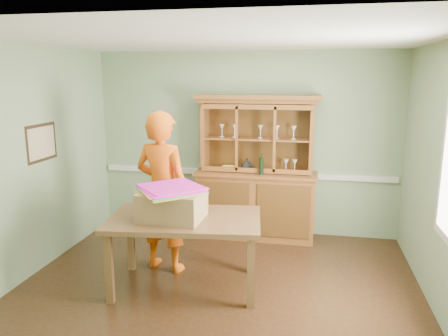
% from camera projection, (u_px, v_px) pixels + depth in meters
% --- Properties ---
extents(floor, '(4.50, 4.50, 0.00)m').
position_uv_depth(floor, '(217.00, 289.00, 4.89)').
color(floor, '#412515').
rests_on(floor, ground).
extents(ceiling, '(4.50, 4.50, 0.00)m').
position_uv_depth(ceiling, '(216.00, 39.00, 4.32)').
color(ceiling, white).
rests_on(ceiling, wall_back).
extents(wall_back, '(4.50, 0.00, 4.50)m').
position_uv_depth(wall_back, '(245.00, 144.00, 6.52)').
color(wall_back, gray).
rests_on(wall_back, floor).
extents(wall_left, '(0.00, 4.00, 4.00)m').
position_uv_depth(wall_left, '(26.00, 164.00, 5.04)').
color(wall_left, gray).
rests_on(wall_left, floor).
extents(wall_right, '(0.00, 4.00, 4.00)m').
position_uv_depth(wall_right, '(446.00, 182.00, 4.17)').
color(wall_right, gray).
rests_on(wall_right, floor).
extents(wall_front, '(4.50, 0.00, 4.50)m').
position_uv_depth(wall_front, '(147.00, 241.00, 2.69)').
color(wall_front, gray).
rests_on(wall_front, floor).
extents(chair_rail, '(4.41, 0.05, 0.08)m').
position_uv_depth(chair_rail, '(245.00, 173.00, 6.59)').
color(chair_rail, silver).
rests_on(chair_rail, wall_back).
extents(framed_map, '(0.03, 0.60, 0.46)m').
position_uv_depth(framed_map, '(42.00, 143.00, 5.28)').
color(framed_map, black).
rests_on(framed_map, wall_left).
extents(china_hutch, '(1.77, 0.58, 2.08)m').
position_uv_depth(china_hutch, '(256.00, 188.00, 6.39)').
color(china_hutch, brown).
rests_on(china_hutch, floor).
extents(dining_table, '(1.76, 1.19, 0.82)m').
position_uv_depth(dining_table, '(185.00, 226.00, 4.80)').
color(dining_table, brown).
rests_on(dining_table, floor).
extents(cardboard_box, '(0.68, 0.56, 0.31)m').
position_uv_depth(cardboard_box, '(172.00, 205.00, 4.70)').
color(cardboard_box, olive).
rests_on(cardboard_box, dining_table).
extents(kite_stack, '(0.83, 0.83, 0.05)m').
position_uv_depth(kite_stack, '(170.00, 189.00, 4.64)').
color(kite_stack, '#F7AD1F').
rests_on(kite_stack, cardboard_box).
extents(person, '(0.80, 0.62, 1.95)m').
position_uv_depth(person, '(163.00, 192.00, 5.25)').
color(person, '#EA5D0E').
rests_on(person, floor).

